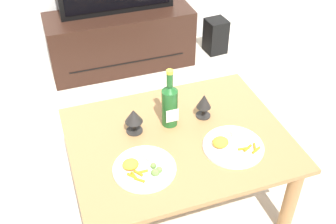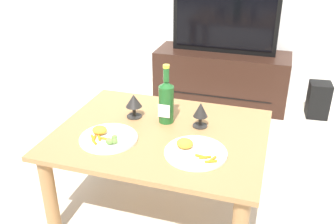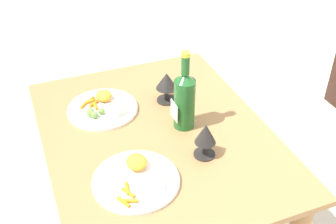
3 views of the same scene
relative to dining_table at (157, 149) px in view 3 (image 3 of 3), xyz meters
name	(u,v)px [view 3 (image 3 of 3)]	position (x,y,z in m)	size (l,w,h in m)	color
ground_plane	(159,217)	(0.00, 0.00, -0.40)	(6.40, 6.40, 0.00)	beige
dining_table	(157,149)	(0.00, 0.00, 0.00)	(1.06, 0.83, 0.48)	#9E7042
wine_bottle	(184,98)	(-0.01, 0.11, 0.21)	(0.08, 0.08, 0.32)	#1E5923
goblet_left	(167,82)	(-0.19, 0.11, 0.17)	(0.09, 0.09, 0.13)	black
goblet_right	(206,136)	(0.18, 0.11, 0.17)	(0.08, 0.08, 0.14)	black
dinner_plate_left	(103,107)	(-0.22, -0.15, 0.09)	(0.29, 0.29, 0.05)	white
dinner_plate_right	(137,178)	(0.22, -0.15, 0.09)	(0.29, 0.29, 0.06)	white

